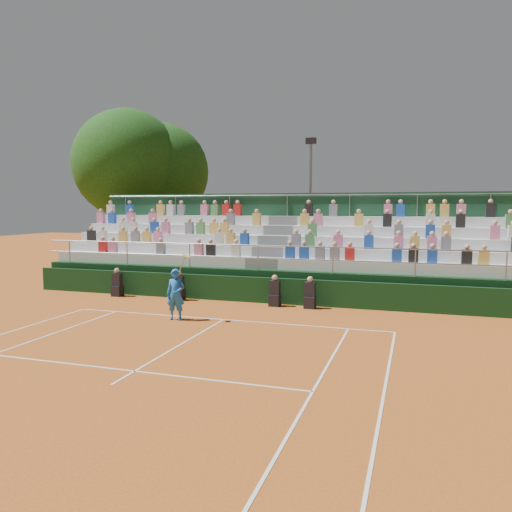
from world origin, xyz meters
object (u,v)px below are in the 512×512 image
(tree_west, at_px, (127,164))
(floodlight_mast, at_px, (310,193))
(tree_east, at_px, (160,172))
(tennis_player, at_px, (176,294))

(tree_west, relative_size, floodlight_mast, 1.27)
(tree_east, bearing_deg, tennis_player, -59.92)
(floodlight_mast, bearing_deg, tennis_player, -96.07)
(tennis_player, bearing_deg, tree_east, 120.08)
(tree_west, height_order, floodlight_mast, tree_west)
(floodlight_mast, bearing_deg, tree_west, -173.53)
(tennis_player, bearing_deg, tree_west, 127.27)
(tennis_player, height_order, tree_east, tree_east)
(tree_east, relative_size, floodlight_mast, 1.19)
(tree_east, xyz_separation_m, floodlight_mast, (10.05, -0.42, -1.47))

